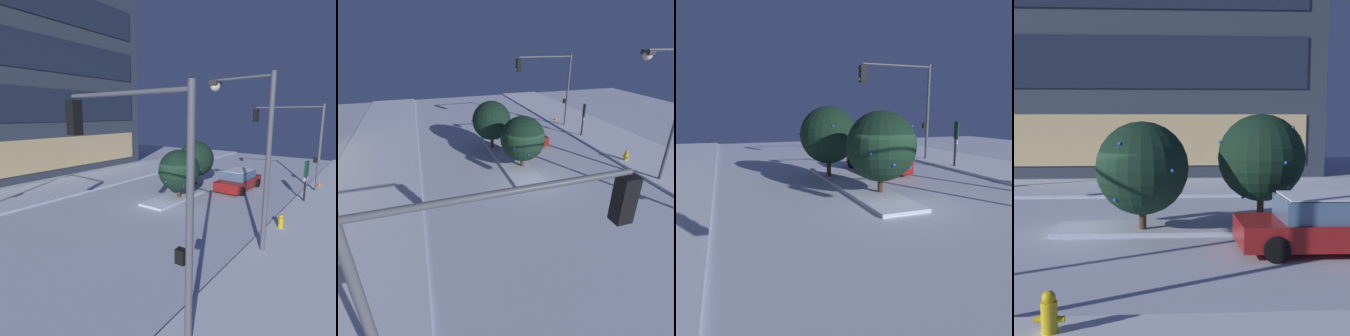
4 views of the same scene
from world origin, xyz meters
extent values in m
plane|color=silver|center=(0.00, 0.00, 0.00)|extent=(52.00, 52.00, 0.00)
cube|color=silver|center=(0.00, -8.94, 0.07)|extent=(52.00, 5.20, 0.14)
cube|color=silver|center=(0.00, 8.94, 0.07)|extent=(52.00, 5.20, 0.14)
cube|color=silver|center=(3.18, 0.39, 0.07)|extent=(9.00, 1.80, 0.14)
cube|color=maroon|center=(6.21, -2.18, 0.53)|extent=(4.71, 1.96, 0.66)
cube|color=slate|center=(6.21, -2.18, 1.14)|extent=(2.55, 1.74, 0.60)
cube|color=white|center=(6.21, -2.18, 1.47)|extent=(2.36, 1.63, 0.04)
sphere|color=#F9E5B2|center=(8.58, -1.57, 0.50)|extent=(0.16, 0.16, 0.16)
sphere|color=#F9E5B2|center=(8.57, -2.86, 0.50)|extent=(0.16, 0.16, 0.16)
cylinder|color=black|center=(7.77, -1.26, 0.33)|extent=(0.66, 0.23, 0.66)
cylinder|color=black|center=(7.75, -3.15, 0.33)|extent=(0.66, 0.23, 0.66)
cylinder|color=black|center=(4.68, -1.21, 0.33)|extent=(0.66, 0.23, 0.66)
cylinder|color=black|center=(4.65, -3.11, 0.33)|extent=(0.66, 0.23, 0.66)
cylinder|color=#565960|center=(-9.71, 4.72, 5.33)|extent=(0.12, 4.82, 0.12)
cube|color=black|center=(-9.71, 2.31, 4.73)|extent=(0.32, 0.36, 1.00)
sphere|color=black|center=(-9.71, 2.12, 5.05)|extent=(0.20, 0.20, 0.20)
sphere|color=black|center=(-9.71, 2.12, 4.73)|extent=(0.20, 0.20, 0.20)
sphere|color=green|center=(-9.71, 2.12, 4.41)|extent=(0.20, 0.20, 0.20)
cylinder|color=#565960|center=(8.69, -7.14, 3.19)|extent=(0.18, 0.18, 6.39)
cylinder|color=#565960|center=(8.69, -4.75, 6.19)|extent=(0.12, 4.77, 0.12)
cube|color=black|center=(8.69, -2.37, 5.59)|extent=(0.32, 0.36, 1.00)
sphere|color=black|center=(8.69, -2.18, 5.91)|extent=(0.20, 0.20, 0.20)
sphere|color=black|center=(8.69, -2.18, 5.59)|extent=(0.20, 0.20, 0.20)
sphere|color=green|center=(8.69, -2.18, 5.27)|extent=(0.20, 0.20, 0.20)
cube|color=black|center=(8.69, -6.92, 2.40)|extent=(0.20, 0.24, 0.36)
cylinder|color=#565960|center=(-2.67, -5.73, 7.08)|extent=(0.37, 2.53, 0.10)
cube|color=#333338|center=(-2.53, -4.47, 6.98)|extent=(0.56, 0.36, 0.20)
sphere|color=#F9E5B2|center=(-2.53, -4.47, 6.85)|extent=(0.44, 0.44, 0.44)
cylinder|color=gold|center=(0.06, -6.96, 0.32)|extent=(0.26, 0.26, 0.64)
sphere|color=gold|center=(0.06, -6.96, 0.71)|extent=(0.22, 0.22, 0.22)
cylinder|color=gold|center=(-0.12, -6.96, 0.35)|extent=(0.12, 0.10, 0.10)
cylinder|color=gold|center=(0.24, -6.96, 0.35)|extent=(0.12, 0.10, 0.10)
cylinder|color=black|center=(5.50, -6.96, 1.38)|extent=(0.12, 0.12, 2.76)
cube|color=#144C2D|center=(5.50, -6.96, 2.26)|extent=(0.55, 0.19, 1.01)
cube|color=white|center=(5.50, -6.96, 1.57)|extent=(0.44, 0.16, 0.24)
cylinder|color=#473323|center=(1.35, 0.03, 0.40)|extent=(0.22, 0.22, 0.81)
sphere|color=black|center=(1.35, 0.03, 1.99)|extent=(2.78, 2.78, 2.78)
sphere|color=blue|center=(0.61, -0.85, 1.19)|extent=(0.10, 0.10, 0.10)
sphere|color=blue|center=(0.31, 0.96, 1.85)|extent=(0.10, 0.10, 0.10)
sphere|color=blue|center=(0.06, 0.15, 1.44)|extent=(0.10, 0.10, 0.10)
sphere|color=blue|center=(2.43, 0.50, 2.75)|extent=(0.10, 0.10, 0.10)
sphere|color=blue|center=(2.21, -1.08, 2.03)|extent=(0.10, 0.10, 0.10)
sphere|color=blue|center=(0.76, -0.97, 2.77)|extent=(0.10, 0.10, 0.10)
sphere|color=blue|center=(2.03, 0.75, 0.99)|extent=(0.10, 0.10, 0.10)
cylinder|color=#473323|center=(5.13, 0.98, 0.51)|extent=(0.22, 0.22, 1.01)
sphere|color=black|center=(5.13, 0.98, 2.20)|extent=(2.79, 2.79, 2.79)
sphere|color=blue|center=(5.89, 1.80, 1.34)|extent=(0.10, 0.10, 0.10)
sphere|color=blue|center=(5.58, -0.36, 2.16)|extent=(0.10, 0.10, 0.10)
sphere|color=blue|center=(4.51, 0.72, 0.96)|extent=(0.10, 0.10, 0.10)
sphere|color=blue|center=(5.32, 2.38, 2.26)|extent=(0.10, 0.10, 0.10)
sphere|color=blue|center=(5.76, 0.71, 0.96)|extent=(0.10, 0.10, 0.10)
sphere|color=blue|center=(6.00, 0.45, 3.17)|extent=(0.10, 0.10, 0.10)
sphere|color=blue|center=(5.77, 0.02, 1.38)|extent=(0.10, 0.10, 0.10)
sphere|color=blue|center=(3.83, 1.20, 2.69)|extent=(0.10, 0.10, 0.10)
cone|color=orange|center=(10.44, -7.13, 0.28)|extent=(0.36, 0.36, 0.55)
camera|label=1|loc=(-13.70, -10.24, 5.64)|focal=29.80mm
camera|label=2|loc=(-13.16, 5.84, 7.51)|focal=28.59mm
camera|label=3|loc=(-10.05, 5.84, 3.33)|focal=34.75mm
camera|label=4|loc=(1.74, -14.45, 3.56)|focal=52.23mm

